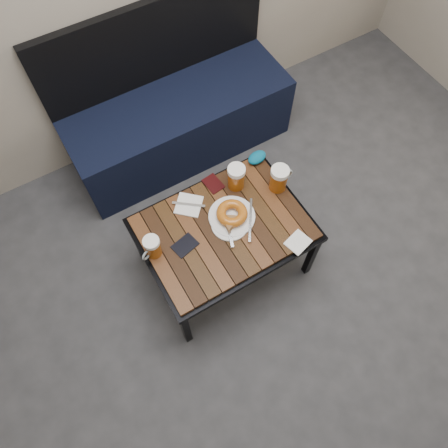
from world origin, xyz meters
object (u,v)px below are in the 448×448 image
beer_mug_right (279,178)px  passport_navy (185,245)px  passport_burgundy (213,184)px  bench (177,118)px  beer_mug_centre (236,177)px  knit_pouch (257,157)px  beer_mug_left (152,247)px  plate_bagel (232,215)px  cafe_table (224,231)px  plate_pie (230,223)px

beer_mug_right → passport_navy: bearing=-179.2°
passport_navy → passport_burgundy: (0.30, 0.24, -0.00)m
bench → beer_mug_centre: bearing=-91.2°
passport_navy → knit_pouch: 0.63m
beer_mug_left → passport_navy: size_ratio=1.08×
passport_navy → plate_bagel: bearing=81.1°
cafe_table → beer_mug_left: size_ratio=6.61×
bench → knit_pouch: size_ratio=12.65×
plate_bagel → beer_mug_right: bearing=6.8°
beer_mug_centre → plate_bagel: 0.20m
beer_mug_centre → plate_pie: size_ratio=0.78×
beer_mug_left → passport_burgundy: (0.44, 0.20, -0.06)m
plate_pie → passport_navy: bearing=176.8°
plate_pie → knit_pouch: (0.33, 0.27, 0.00)m
cafe_table → knit_pouch: size_ratio=7.59×
plate_bagel → bench: bearing=81.3°
knit_pouch → plate_bagel: bearing=-141.9°
cafe_table → passport_burgundy: bearing=72.0°
bench → beer_mug_right: 0.91m
beer_mug_left → bench: bearing=-145.9°
cafe_table → beer_mug_right: (0.36, 0.06, 0.12)m
cafe_table → plate_bagel: plate_bagel is taller
cafe_table → knit_pouch: knit_pouch is taller
plate_pie → plate_bagel: 0.05m
plate_pie → passport_navy: (-0.25, 0.01, -0.02)m
plate_pie → beer_mug_right: bearing=11.6°
beer_mug_right → cafe_table: bearing=-175.0°
bench → passport_navy: bench is taller
beer_mug_left → plate_bagel: (0.42, -0.02, -0.04)m
cafe_table → plate_pie: size_ratio=4.48×
beer_mug_centre → beer_mug_right: size_ratio=0.97×
cafe_table → beer_mug_centre: bearing=45.1°
beer_mug_centre → passport_burgundy: (-0.10, 0.06, -0.07)m
beer_mug_right → passport_navy: size_ratio=1.28×
plate_pie → plate_bagel: size_ratio=0.65×
beer_mug_left → passport_burgundy: size_ratio=1.15×
knit_pouch → bench: bearing=104.1°
bench → plate_pie: (-0.17, -0.92, 0.22)m
beer_mug_left → plate_bagel: size_ratio=0.44×
beer_mug_centre → knit_pouch: size_ratio=1.33×
bench → passport_burgundy: 0.70m
beer_mug_right → plate_pie: 0.34m
bench → passport_navy: (-0.41, -0.91, 0.20)m
beer_mug_right → bench: bearing=96.5°
beer_mug_right → plate_bagel: 0.31m
cafe_table → plate_pie: (0.03, -0.01, 0.06)m
bench → beer_mug_right: bench is taller
cafe_table → beer_mug_left: 0.38m
beer_mug_right → plate_bagel: (-0.30, -0.04, -0.05)m
beer_mug_left → passport_navy: 0.16m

